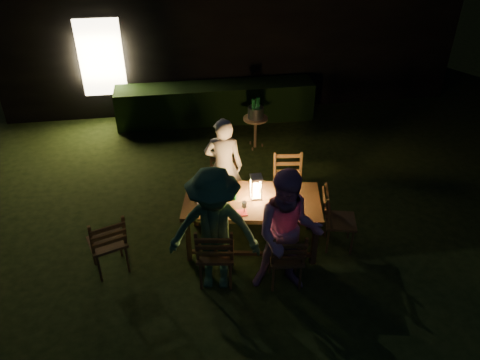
{
  "coord_description": "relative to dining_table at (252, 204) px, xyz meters",
  "views": [
    {
      "loc": [
        -1.36,
        -5.56,
        4.54
      ],
      "look_at": [
        -0.55,
        -0.16,
        0.95
      ],
      "focal_mm": 35.0,
      "sensor_mm": 36.0,
      "label": 1
    }
  ],
  "objects": [
    {
      "name": "person_house_side",
      "position": [
        -0.29,
        0.89,
        0.1
      ],
      "size": [
        0.65,
        0.49,
        1.6
      ],
      "primitive_type": "imported",
      "rotation": [
        0.0,
        0.0,
        2.95
      ],
      "color": "#F4E4D0",
      "rests_on": "ground"
    },
    {
      "name": "bottle_bucket_a",
      "position": [
        0.5,
        2.79,
        0.09
      ],
      "size": [
        0.07,
        0.07,
        0.32
      ],
      "primitive_type": "cylinder",
      "color": "#0F471E",
      "rests_on": "side_table"
    },
    {
      "name": "lantern",
      "position": [
        0.06,
        0.04,
        0.23
      ],
      "size": [
        0.16,
        0.16,
        0.35
      ],
      "color": "white",
      "rests_on": "dining_table"
    },
    {
      "name": "wineglass_b",
      "position": [
        -0.73,
        0.02,
        0.17
      ],
      "size": [
        0.06,
        0.06,
        0.18
      ],
      "primitive_type": null,
      "color": "#59070F",
      "rests_on": "dining_table"
    },
    {
      "name": "chair_near_left",
      "position": [
        -0.59,
        -0.67,
        -0.39
      ],
      "size": [
        0.54,
        0.57,
        1.05
      ],
      "rotation": [
        0.0,
        0.0,
        -0.15
      ],
      "color": "#53381B",
      "rests_on": "ground"
    },
    {
      "name": "napkin_left",
      "position": [
        -0.21,
        -0.29,
        0.08
      ],
      "size": [
        0.18,
        0.14,
        0.01
      ],
      "primitive_type": "cube",
      "color": "red",
      "rests_on": "dining_table"
    },
    {
      "name": "plate_near_right",
      "position": [
        0.4,
        -0.3,
        0.08
      ],
      "size": [
        0.25,
        0.25,
        0.01
      ],
      "primitive_type": "cylinder",
      "color": "white",
      "rests_on": "dining_table"
    },
    {
      "name": "wineglass_c",
      "position": [
        0.24,
        -0.33,
        0.17
      ],
      "size": [
        0.06,
        0.06,
        0.18
      ],
      "primitive_type": null,
      "color": "#59070F",
      "rests_on": "dining_table"
    },
    {
      "name": "bottle_table",
      "position": [
        -0.25,
        0.05,
        0.22
      ],
      "size": [
        0.07,
        0.07,
        0.28
      ],
      "primitive_type": "cylinder",
      "color": "#0F471E",
      "rests_on": "dining_table"
    },
    {
      "name": "wineglass_e",
      "position": [
        -0.15,
        -0.28,
        0.17
      ],
      "size": [
        0.06,
        0.06,
        0.18
      ],
      "primitive_type": null,
      "color": "silver",
      "rests_on": "dining_table"
    },
    {
      "name": "wineglass_d",
      "position": [
        0.64,
        0.06,
        0.17
      ],
      "size": [
        0.06,
        0.06,
        0.18
      ],
      "primitive_type": null,
      "color": "#59070F",
      "rests_on": "dining_table"
    },
    {
      "name": "bottle_bucket_b",
      "position": [
        0.6,
        2.87,
        0.09
      ],
      "size": [
        0.07,
        0.07,
        0.32
      ],
      "primitive_type": "cylinder",
      "color": "#0F471E",
      "rests_on": "side_table"
    },
    {
      "name": "phone",
      "position": [
        -0.67,
        -0.18,
        0.08
      ],
      "size": [
        0.14,
        0.07,
        0.01
      ],
      "primitive_type": "cube",
      "color": "black",
      "rests_on": "dining_table"
    },
    {
      "name": "person_opp_right",
      "position": [
        0.29,
        -0.89,
        0.17
      ],
      "size": [
        0.96,
        0.81,
        1.74
      ],
      "primitive_type": "imported",
      "rotation": [
        0.0,
        0.0,
        -0.19
      ],
      "color": "#B27AA7",
      "rests_on": "ground"
    },
    {
      "name": "garden_envelope",
      "position": [
        0.41,
        6.57,
        0.87
      ],
      "size": [
        40.0,
        40.0,
        3.2
      ],
      "color": "black",
      "rests_on": "ground"
    },
    {
      "name": "plate_far_right",
      "position": [
        0.48,
        0.13,
        0.08
      ],
      "size": [
        0.25,
        0.25,
        0.01
      ],
      "primitive_type": "cylinder",
      "color": "white",
      "rests_on": "dining_table"
    },
    {
      "name": "chair_far_right",
      "position": [
        0.68,
        0.65,
        -0.4
      ],
      "size": [
        0.5,
        0.53,
        1.01
      ],
      "rotation": [
        0.0,
        0.0,
        3.03
      ],
      "color": "#53381B",
      "rests_on": "ground"
    },
    {
      "name": "chair_near_right",
      "position": [
        0.3,
        -0.84,
        -0.41
      ],
      "size": [
        0.47,
        0.5,
        0.96
      ],
      "rotation": [
        0.0,
        0.0,
        -0.09
      ],
      "color": "#53381B",
      "rests_on": "ground"
    },
    {
      "name": "chair_far_left",
      "position": [
        -0.3,
        0.84,
        -0.42
      ],
      "size": [
        0.45,
        0.48,
        0.92
      ],
      "rotation": [
        0.0,
        0.0,
        3.04
      ],
      "color": "#53381B",
      "rests_on": "ground"
    },
    {
      "name": "chair_spare",
      "position": [
        -1.97,
        -0.25,
        -0.39
      ],
      "size": [
        0.59,
        0.62,
        1.03
      ],
      "rotation": [
        0.0,
        0.0,
        0.34
      ],
      "color": "#53381B",
      "rests_on": "ground"
    },
    {
      "name": "person_opp_left",
      "position": [
        -0.6,
        -0.72,
        0.17
      ],
      "size": [
        1.24,
        0.85,
        1.76
      ],
      "primitive_type": "imported",
      "rotation": [
        0.0,
        0.0,
        -0.19
      ],
      "color": "#30613E",
      "rests_on": "ground"
    },
    {
      "name": "plate_far_left",
      "position": [
        -0.5,
        0.32,
        0.08
      ],
      "size": [
        0.25,
        0.25,
        0.01
      ],
      "primitive_type": "cylinder",
      "color": "white",
      "rests_on": "dining_table"
    },
    {
      "name": "wineglass_a",
      "position": [
        -0.24,
        0.33,
        0.17
      ],
      "size": [
        0.06,
        0.06,
        0.18
      ],
      "primitive_type": null,
      "color": "#59070F",
      "rests_on": "dining_table"
    },
    {
      "name": "plate_near_left",
      "position": [
        -0.58,
        -0.11,
        0.08
      ],
      "size": [
        0.25,
        0.25,
        0.01
      ],
      "primitive_type": "cylinder",
      "color": "white",
      "rests_on": "dining_table"
    },
    {
      "name": "ice_bucket",
      "position": [
        0.55,
        2.83,
        0.04
      ],
      "size": [
        0.3,
        0.3,
        0.22
      ],
      "primitive_type": "cylinder",
      "color": "#A5A8AD",
      "rests_on": "side_table"
    },
    {
      "name": "side_table",
      "position": [
        0.55,
        2.83,
        -0.14
      ],
      "size": [
        0.47,
        0.47,
        0.64
      ],
      "color": "brown",
      "rests_on": "ground"
    },
    {
      "name": "napkin_right",
      "position": [
        0.48,
        -0.4,
        0.08
      ],
      "size": [
        0.18,
        0.14,
        0.01
      ],
      "primitive_type": "cube",
      "color": "red",
      "rests_on": "dining_table"
    },
    {
      "name": "dining_table",
      "position": [
        0.0,
        0.0,
        0.0
      ],
      "size": [
        2.02,
        1.27,
        0.78
      ],
      "rotation": [
        0.0,
        0.0,
        -0.19
      ],
      "color": "#53381B",
      "rests_on": "ground"
    },
    {
      "name": "chair_end",
      "position": [
        1.21,
        -0.23,
        -0.41
      ],
      "size": [
        0.56,
        0.53,
        0.98
      ],
      "rotation": [
        0.0,
        0.0,
        -1.81
      ],
      "color": "#53381B",
      "rests_on": "ground"
    }
  ]
}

